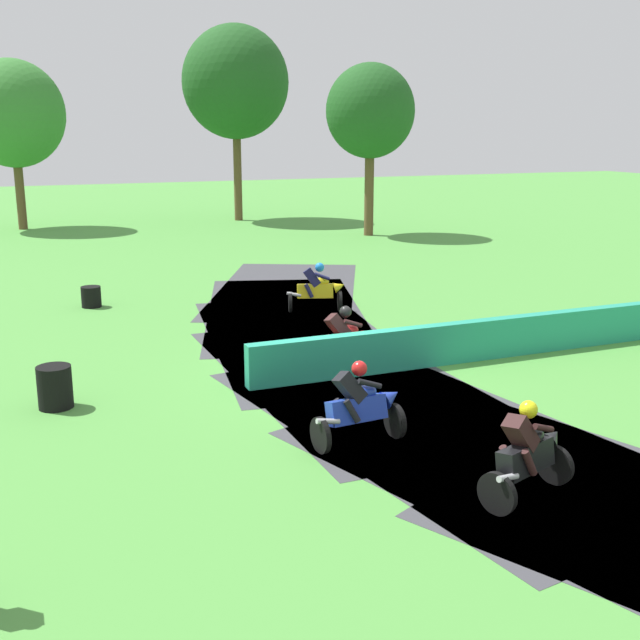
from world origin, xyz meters
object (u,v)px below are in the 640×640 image
object	(u,v)px
tire_stack_mid_a	(55,387)
tire_stack_near	(91,297)
motorcycle_chase_red	(345,340)
motorcycle_trailing_blue	(360,405)
motorcycle_lead_yellow	(318,289)
motorcycle_fourth_black	(529,452)

from	to	relation	value
tire_stack_mid_a	tire_stack_near	bearing A→B (deg)	79.48
motorcycle_chase_red	motorcycle_trailing_blue	bearing A→B (deg)	-110.39
motorcycle_lead_yellow	motorcycle_chase_red	size ratio (longest dim) A/B	1.02
motorcycle_trailing_blue	motorcycle_fourth_black	distance (m)	2.99
motorcycle_fourth_black	tire_stack_near	size ratio (longest dim) A/B	2.80
motorcycle_lead_yellow	motorcycle_fourth_black	distance (m)	11.83
motorcycle_trailing_blue	tire_stack_near	world-z (taller)	motorcycle_trailing_blue
motorcycle_lead_yellow	tire_stack_mid_a	distance (m)	9.22
motorcycle_lead_yellow	motorcycle_trailing_blue	world-z (taller)	motorcycle_lead_yellow
motorcycle_lead_yellow	tire_stack_near	size ratio (longest dim) A/B	2.85
tire_stack_near	tire_stack_mid_a	world-z (taller)	tire_stack_mid_a
motorcycle_lead_yellow	motorcycle_trailing_blue	size ratio (longest dim) A/B	1.02
motorcycle_chase_red	motorcycle_fourth_black	size ratio (longest dim) A/B	1.00
motorcycle_lead_yellow	motorcycle_trailing_blue	bearing A→B (deg)	-107.61
motorcycle_chase_red	tire_stack_near	world-z (taller)	motorcycle_chase_red
motorcycle_fourth_black	motorcycle_chase_red	bearing A→B (deg)	89.59
motorcycle_lead_yellow	motorcycle_trailing_blue	distance (m)	9.52
motorcycle_lead_yellow	tire_stack_near	bearing A→B (deg)	152.99
tire_stack_near	tire_stack_mid_a	distance (m)	8.59
motorcycle_chase_red	motorcycle_trailing_blue	distance (m)	4.06
motorcycle_lead_yellow	tire_stack_near	world-z (taller)	motorcycle_lead_yellow
motorcycle_trailing_blue	tire_stack_near	size ratio (longest dim) A/B	2.80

